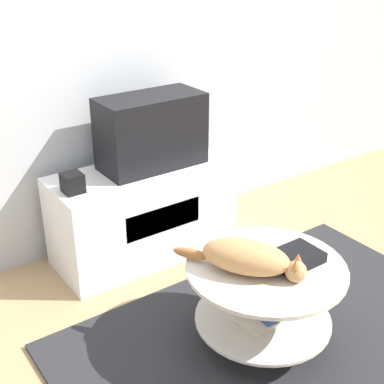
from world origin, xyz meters
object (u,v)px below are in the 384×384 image
speaker (73,183)px  tv (152,132)px  dvd_box (295,257)px  cat (248,258)px

speaker → tv: bearing=7.4°
dvd_box → cat: size_ratio=0.45×
speaker → cat: size_ratio=0.20×
dvd_box → speaker: bearing=120.2°
tv → speaker: (-0.51, -0.07, -0.15)m
speaker → dvd_box: 1.16m
speaker → dvd_box: bearing=-59.8°
tv → dvd_box: bearing=-86.3°
speaker → dvd_box: (0.58, -1.00, -0.14)m
dvd_box → cat: bearing=162.8°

